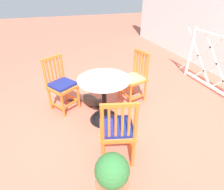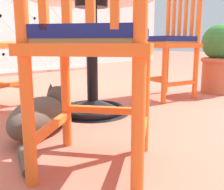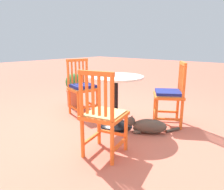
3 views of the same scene
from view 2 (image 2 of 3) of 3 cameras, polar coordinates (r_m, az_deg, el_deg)
name	(u,v)px [view 2 (image 2 of 3)]	position (r m, az deg, el deg)	size (l,w,h in m)	color
ground_plane	(111,112)	(1.76, -0.21, -3.63)	(24.00, 24.00, 0.00)	#BC604C
lattice_fence_panel	(2,35)	(3.98, -22.79, 11.83)	(3.57, 0.06, 1.11)	white
cafe_table	(92,70)	(1.69, -4.29, 5.51)	(0.76, 0.76, 0.73)	black
orange_chair_at_corner	(168,44)	(2.24, 12.13, 10.84)	(0.49, 0.49, 0.91)	orange
orange_chair_by_planter	(92,44)	(0.90, -4.29, 10.92)	(0.55, 0.55, 0.91)	orange
tabby_cat	(41,115)	(1.37, -15.05, -4.25)	(0.55, 0.56, 0.23)	#4C4238
terracotta_planter	(219,57)	(2.58, 22.16, 7.64)	(0.32, 0.32, 0.62)	#B25B3D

